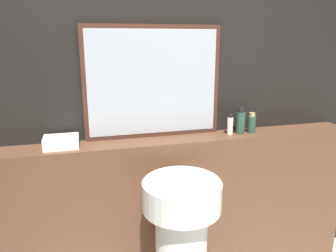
{
  "coord_description": "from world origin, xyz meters",
  "views": [
    {
      "loc": [
        -0.39,
        -0.23,
        1.55
      ],
      "look_at": [
        0.06,
        1.44,
        1.08
      ],
      "focal_mm": 35.0,
      "sensor_mm": 36.0,
      "label": 1
    }
  ],
  "objects_px": {
    "shampoo_bottle": "(230,125)",
    "conditioner_bottle": "(241,122)",
    "mirror": "(153,82)",
    "lotion_bottle": "(252,123)",
    "towel_stack": "(61,142)",
    "pedestal_sink": "(181,245)"
  },
  "relations": [
    {
      "from": "pedestal_sink",
      "to": "shampoo_bottle",
      "type": "distance_m",
      "value": 0.77
    },
    {
      "from": "mirror",
      "to": "shampoo_bottle",
      "type": "xyz_separation_m",
      "value": [
        0.46,
        -0.08,
        -0.27
      ]
    },
    {
      "from": "pedestal_sink",
      "to": "towel_stack",
      "type": "relative_size",
      "value": 4.79
    },
    {
      "from": "pedestal_sink",
      "to": "lotion_bottle",
      "type": "bearing_deg",
      "value": 32.75
    },
    {
      "from": "pedestal_sink",
      "to": "lotion_bottle",
      "type": "distance_m",
      "value": 0.86
    },
    {
      "from": "shampoo_bottle",
      "to": "lotion_bottle",
      "type": "xyz_separation_m",
      "value": [
        0.15,
        0.0,
        -0.0
      ]
    },
    {
      "from": "mirror",
      "to": "shampoo_bottle",
      "type": "relative_size",
      "value": 6.24
    },
    {
      "from": "shampoo_bottle",
      "to": "pedestal_sink",
      "type": "bearing_deg",
      "value": -139.09
    },
    {
      "from": "mirror",
      "to": "lotion_bottle",
      "type": "xyz_separation_m",
      "value": [
        0.61,
        -0.08,
        -0.27
      ]
    },
    {
      "from": "pedestal_sink",
      "to": "towel_stack",
      "type": "height_order",
      "value": "towel_stack"
    },
    {
      "from": "lotion_bottle",
      "to": "conditioner_bottle",
      "type": "bearing_deg",
      "value": 180.0
    },
    {
      "from": "mirror",
      "to": "lotion_bottle",
      "type": "distance_m",
      "value": 0.67
    },
    {
      "from": "pedestal_sink",
      "to": "shampoo_bottle",
      "type": "xyz_separation_m",
      "value": [
        0.42,
        0.37,
        0.53
      ]
    },
    {
      "from": "mirror",
      "to": "towel_stack",
      "type": "xyz_separation_m",
      "value": [
        -0.53,
        -0.08,
        -0.29
      ]
    },
    {
      "from": "towel_stack",
      "to": "shampoo_bottle",
      "type": "distance_m",
      "value": 0.99
    },
    {
      "from": "shampoo_bottle",
      "to": "conditioner_bottle",
      "type": "bearing_deg",
      "value": 0.0
    },
    {
      "from": "towel_stack",
      "to": "mirror",
      "type": "bearing_deg",
      "value": 8.93
    },
    {
      "from": "shampoo_bottle",
      "to": "conditioner_bottle",
      "type": "height_order",
      "value": "conditioner_bottle"
    },
    {
      "from": "towel_stack",
      "to": "conditioner_bottle",
      "type": "relative_size",
      "value": 1.11
    },
    {
      "from": "conditioner_bottle",
      "to": "lotion_bottle",
      "type": "distance_m",
      "value": 0.08
    },
    {
      "from": "pedestal_sink",
      "to": "mirror",
      "type": "distance_m",
      "value": 0.91
    },
    {
      "from": "mirror",
      "to": "shampoo_bottle",
      "type": "bearing_deg",
      "value": -10.22
    }
  ]
}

